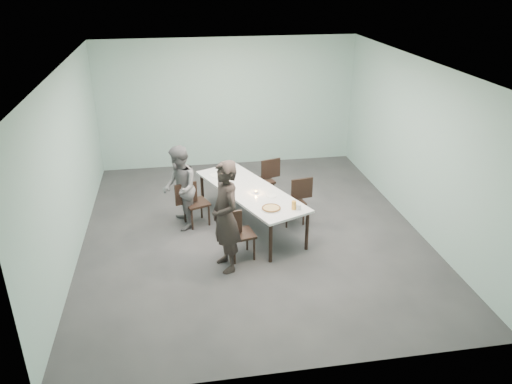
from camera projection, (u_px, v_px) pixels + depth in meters
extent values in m
plane|color=#333335|center=(252.00, 231.00, 9.14)|extent=(7.00, 7.00, 0.00)
cube|color=#96BDB5|center=(228.00, 103.00, 11.66)|extent=(6.00, 0.02, 3.00)
cube|color=#96BDB5|center=(302.00, 265.00, 5.38)|extent=(6.00, 0.02, 3.00)
cube|color=#96BDB5|center=(69.00, 165.00, 8.07)|extent=(0.02, 7.00, 3.00)
cube|color=#96BDB5|center=(416.00, 145.00, 8.97)|extent=(0.02, 7.00, 3.00)
cube|color=white|center=(251.00, 65.00, 7.90)|extent=(6.00, 7.00, 0.02)
cube|color=white|center=(250.00, 190.00, 9.02)|extent=(1.84, 2.75, 0.04)
cylinder|color=black|center=(271.00, 243.00, 8.06)|extent=(0.06, 0.06, 0.71)
cylinder|color=black|center=(202.00, 190.00, 9.93)|extent=(0.06, 0.06, 0.71)
cylinder|color=black|center=(307.00, 231.00, 8.42)|extent=(0.06, 0.06, 0.71)
cylinder|color=black|center=(234.00, 182.00, 10.29)|extent=(0.06, 0.06, 0.71)
cube|color=black|center=(241.00, 234.00, 8.17)|extent=(0.49, 0.49, 0.04)
cube|color=black|center=(230.00, 223.00, 8.01)|extent=(0.42, 0.12, 0.40)
cylinder|color=black|center=(235.00, 253.00, 8.06)|extent=(0.04, 0.04, 0.41)
cylinder|color=black|center=(228.00, 243.00, 8.35)|extent=(0.04, 0.04, 0.41)
cylinder|color=black|center=(254.00, 249.00, 8.17)|extent=(0.04, 0.04, 0.41)
cylinder|color=black|center=(247.00, 239.00, 8.46)|extent=(0.04, 0.04, 0.41)
cube|color=black|center=(196.00, 203.00, 9.23)|extent=(0.54, 0.54, 0.04)
cube|color=black|center=(186.00, 193.00, 9.04)|extent=(0.41, 0.18, 0.40)
cylinder|color=black|center=(192.00, 220.00, 9.11)|extent=(0.04, 0.04, 0.41)
cylinder|color=black|center=(185.00, 212.00, 9.38)|extent=(0.04, 0.04, 0.41)
cylinder|color=black|center=(209.00, 215.00, 9.27)|extent=(0.04, 0.04, 0.41)
cylinder|color=black|center=(201.00, 208.00, 9.54)|extent=(0.04, 0.04, 0.41)
cube|color=black|center=(292.00, 202.00, 9.29)|extent=(0.48, 0.48, 0.04)
cube|color=black|center=(302.00, 188.00, 9.25)|extent=(0.42, 0.11, 0.40)
cylinder|color=black|center=(297.00, 207.00, 9.58)|extent=(0.04, 0.04, 0.41)
cylinder|color=black|center=(304.00, 215.00, 9.29)|extent=(0.04, 0.04, 0.41)
cylinder|color=black|center=(280.00, 210.00, 9.48)|extent=(0.04, 0.04, 0.41)
cylinder|color=black|center=(287.00, 218.00, 9.19)|extent=(0.04, 0.04, 0.41)
cube|color=black|center=(262.00, 181.00, 10.18)|extent=(0.52, 0.52, 0.04)
cube|color=black|center=(271.00, 169.00, 10.15)|extent=(0.41, 0.15, 0.40)
cylinder|color=black|center=(266.00, 186.00, 10.48)|extent=(0.04, 0.04, 0.41)
cylinder|color=black|center=(273.00, 193.00, 10.20)|extent=(0.04, 0.04, 0.41)
cylinder|color=black|center=(251.00, 189.00, 10.34)|extent=(0.04, 0.04, 0.41)
cylinder|color=black|center=(258.00, 196.00, 10.06)|extent=(0.04, 0.04, 0.41)
imported|color=black|center=(226.00, 217.00, 7.68)|extent=(0.60, 0.76, 1.82)
imported|color=slate|center=(180.00, 188.00, 8.99)|extent=(0.66, 0.81, 1.56)
cylinder|color=white|center=(271.00, 209.00, 8.28)|extent=(0.34, 0.34, 0.01)
cylinder|color=#ECC786|center=(271.00, 208.00, 8.27)|extent=(0.30, 0.30, 0.01)
torus|color=brown|center=(271.00, 208.00, 8.27)|extent=(0.32, 0.32, 0.03)
cylinder|color=white|center=(271.00, 196.00, 8.75)|extent=(0.18, 0.18, 0.01)
cylinder|color=gold|center=(294.00, 205.00, 8.25)|extent=(0.08, 0.08, 0.15)
cylinder|color=silver|center=(299.00, 207.00, 8.26)|extent=(0.08, 0.08, 0.09)
cylinder|color=silver|center=(256.00, 192.00, 8.86)|extent=(0.06, 0.06, 0.03)
cylinder|color=orange|center=(256.00, 191.00, 8.85)|extent=(0.04, 0.04, 0.01)
cylinder|color=gold|center=(231.00, 174.00, 9.55)|extent=(0.07, 0.07, 0.08)
cube|color=silver|center=(218.00, 175.00, 9.64)|extent=(0.36, 0.32, 0.01)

